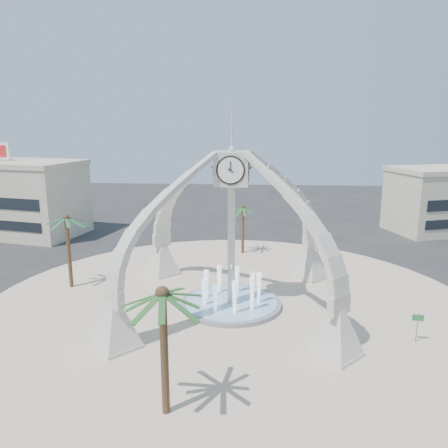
# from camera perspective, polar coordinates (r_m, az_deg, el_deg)

# --- Properties ---
(ground) EXTENTS (140.00, 140.00, 0.00)m
(ground) POSITION_cam_1_polar(r_m,az_deg,el_deg) (35.61, 0.93, -10.71)
(ground) COLOR #282828
(ground) RESTS_ON ground
(plaza) EXTENTS (40.00, 40.00, 0.06)m
(plaza) POSITION_cam_1_polar(r_m,az_deg,el_deg) (35.60, 0.93, -10.66)
(plaza) COLOR beige
(plaza) RESTS_ON ground
(clock_tower) EXTENTS (17.94, 17.94, 16.30)m
(clock_tower) POSITION_cam_1_polar(r_m,az_deg,el_deg) (33.51, 0.97, -0.51)
(clock_tower) COLOR beige
(clock_tower) RESTS_ON ground
(fountain) EXTENTS (8.00, 8.00, 3.62)m
(fountain) POSITION_cam_1_polar(r_m,az_deg,el_deg) (35.49, 0.93, -10.28)
(fountain) COLOR gray
(fountain) RESTS_ON ground
(palm_west) EXTENTS (4.63, 4.63, 7.05)m
(palm_west) POSITION_cam_1_polar(r_m,az_deg,el_deg) (40.02, -19.93, 0.61)
(palm_west) COLOR brown
(palm_west) RESTS_ON ground
(palm_north) EXTENTS (3.30, 3.30, 5.89)m
(palm_north) POSITION_cam_1_polar(r_m,az_deg,el_deg) (48.04, 2.50, 2.09)
(palm_north) COLOR brown
(palm_north) RESTS_ON ground
(palm_south) EXTENTS (4.49, 4.49, 7.31)m
(palm_south) POSITION_cam_1_polar(r_m,az_deg,el_deg) (21.21, -8.06, -9.19)
(palm_south) COLOR brown
(palm_south) RESTS_ON ground
(street_sign) EXTENTS (0.78, 0.13, 2.13)m
(street_sign) POSITION_cam_1_polar(r_m,az_deg,el_deg) (32.33, 23.97, -11.55)
(street_sign) COLOR slate
(street_sign) RESTS_ON ground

